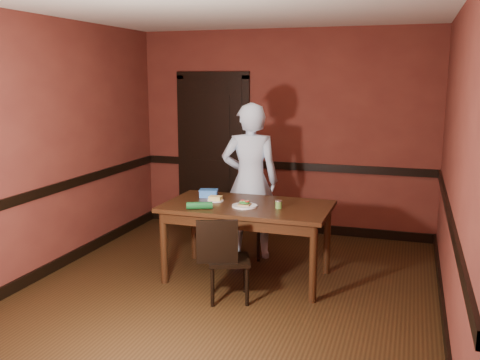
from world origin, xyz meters
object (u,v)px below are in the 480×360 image
Objects in this scene: dining_table at (247,241)px; sauce_jar at (279,204)px; person at (250,181)px; cheese_saucer at (215,199)px; sandwich_plate at (245,205)px; food_tub at (209,193)px; chair_near at (229,258)px; chair_far at (247,221)px.

sauce_jar reaches higher than dining_table.
person is 10.49× the size of cheese_saucer.
sandwich_plate is 1.49× the size of cheese_saucer.
person is at bearing 125.14° from sauce_jar.
sandwich_plate is at bearing -43.91° from food_tub.
chair_near is 1.02m from food_tub.
chair_near is at bearing -90.25° from sandwich_plate.
sandwich_plate is (0.00, -0.10, 0.41)m from dining_table.
food_tub is (-0.51, 0.31, 0.02)m from sandwich_plate.
dining_table is at bearing 91.46° from sandwich_plate.
person reaches higher than dining_table.
sandwich_plate is (0.18, -0.78, -0.09)m from person.
food_tub is at bearing 162.75° from sauce_jar.
chair_far is 0.90m from sandwich_plate.
sauce_jar is (0.34, -0.06, 0.44)m from dining_table.
sandwich_plate reaches higher than chair_far.
sauce_jar is at bearing -30.06° from food_tub.
chair_far is (-0.21, 0.68, 0.02)m from dining_table.
chair_near is 0.75m from sauce_jar.
chair_far reaches higher than chair_near.
sandwich_plate reaches higher than dining_table.
cheese_saucer is at bearing -80.16° from chair_near.
dining_table is 2.01× the size of chair_far.
sauce_jar is 0.37× the size of food_tub.
chair_near is 4.73× the size of cheese_saucer.
sauce_jar is (0.34, 0.04, 0.02)m from sandwich_plate.
food_tub reaches higher than dining_table.
food_tub is at bearing 39.85° from person.
chair_far reaches higher than dining_table.
food_tub is (-0.85, 0.26, 0.00)m from sauce_jar.
sandwich_plate is 0.40m from cheese_saucer.
chair_far is 3.79× the size of food_tub.
person is 22.00× the size of sauce_jar.
chair_far is 3.29× the size of sandwich_plate.
sandwich_plate is at bearing -79.22° from chair_far.
chair_near is 0.45× the size of person.
dining_table is 0.56m from cheese_saucer.
sandwich_plate is at bearing 87.31° from person.
person reaches higher than chair_near.
chair_near is at bearing 82.45° from person.
sauce_jar is 0.48× the size of cheese_saucer.
person is at bearing 73.30° from cheese_saucer.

